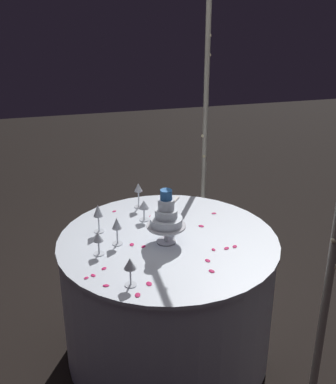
{
  "coord_description": "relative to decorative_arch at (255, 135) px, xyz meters",
  "views": [
    {
      "loc": [
        2.44,
        -0.6,
        2.18
      ],
      "look_at": [
        0.0,
        0.0,
        1.09
      ],
      "focal_mm": 46.91,
      "sensor_mm": 36.0,
      "label": 1
    }
  ],
  "objects": [
    {
      "name": "rose_petal_7",
      "position": [
        0.17,
        -0.15,
        -0.58
      ],
      "size": [
        0.04,
        0.04,
        0.0
      ],
      "primitive_type": "ellipsoid",
      "rotation": [
        0.0,
        0.0,
        5.66
      ],
      "color": "#C61951",
      "rests_on": "main_table"
    },
    {
      "name": "rose_petal_3",
      "position": [
        0.01,
        -0.7,
        -0.58
      ],
      "size": [
        0.04,
        0.03,
        0.0
      ],
      "primitive_type": "ellipsoid",
      "rotation": [
        0.0,
        0.0,
        2.94
      ],
      "color": "#C61951",
      "rests_on": "main_table"
    },
    {
      "name": "wine_glass_1",
      "position": [
        -0.02,
        -0.77,
        -0.46
      ],
      "size": [
        0.06,
        0.06,
        0.16
      ],
      "color": "silver",
      "rests_on": "main_table"
    },
    {
      "name": "rose_petal_12",
      "position": [
        -0.36,
        -0.46,
        -0.58
      ],
      "size": [
        0.05,
        0.05,
        0.0
      ],
      "primitive_type": "ellipsoid",
      "rotation": [
        0.0,
        0.0,
        3.77
      ],
      "color": "#C61951",
      "rests_on": "main_table"
    },
    {
      "name": "rose_petal_17",
      "position": [
        -0.31,
        -0.51,
        -0.58
      ],
      "size": [
        0.04,
        0.04,
        0.0
      ],
      "primitive_type": "ellipsoid",
      "rotation": [
        0.0,
        0.0,
        2.49
      ],
      "color": "#C61951",
      "rests_on": "main_table"
    },
    {
      "name": "wine_glass_0",
      "position": [
        -0.28,
        -0.57,
        -0.49
      ],
      "size": [
        0.06,
        0.06,
        0.13
      ],
      "color": "silver",
      "rests_on": "main_table"
    },
    {
      "name": "rose_petal_4",
      "position": [
        0.05,
        -0.64,
        -0.58
      ],
      "size": [
        0.04,
        0.04,
        0.0
      ],
      "primitive_type": "ellipsoid",
      "rotation": [
        0.0,
        0.0,
        2.53
      ],
      "color": "#C61951",
      "rests_on": "main_table"
    },
    {
      "name": "wine_glass_3",
      "position": [
        -0.19,
        -0.86,
        -0.46
      ],
      "size": [
        0.06,
        0.06,
        0.17
      ],
      "color": "silver",
      "rests_on": "main_table"
    },
    {
      "name": "rose_petal_6",
      "position": [
        0.18,
        -0.2,
        -0.58
      ],
      "size": [
        0.04,
        0.04,
        0.0
      ],
      "primitive_type": "ellipsoid",
      "rotation": [
        0.0,
        0.0,
        2.22
      ],
      "color": "#C61951",
      "rests_on": "main_table"
    },
    {
      "name": "rose_petal_18",
      "position": [
        0.49,
        -0.75,
        -0.58
      ],
      "size": [
        0.04,
        0.03,
        0.0
      ],
      "primitive_type": "ellipsoid",
      "rotation": [
        0.0,
        0.0,
        6.05
      ],
      "color": "#C61951",
      "rests_on": "main_table"
    },
    {
      "name": "wine_glass_5",
      "position": [
        -0.47,
        -0.57,
        -0.46
      ],
      "size": [
        0.06,
        0.06,
        0.17
      ],
      "color": "silver",
      "rests_on": "main_table"
    },
    {
      "name": "rose_petal_13",
      "position": [
        0.41,
        -0.68,
        -0.58
      ],
      "size": [
        0.04,
        0.03,
        0.0
      ],
      "primitive_type": "ellipsoid",
      "rotation": [
        0.0,
        0.0,
        3.16
      ],
      "color": "#C61951",
      "rests_on": "main_table"
    },
    {
      "name": "rose_petal_9",
      "position": [
        -0.44,
        -0.73,
        -0.58
      ],
      "size": [
        0.03,
        0.03,
        0.0
      ],
      "primitive_type": "ellipsoid",
      "rotation": [
        0.0,
        0.0,
        2.12
      ],
      "color": "#C61951",
      "rests_on": "main_table"
    },
    {
      "name": "wine_glass_2",
      "position": [
        0.4,
        -0.77,
        -0.47
      ],
      "size": [
        0.06,
        0.06,
        0.15
      ],
      "color": "silver",
      "rests_on": "main_table"
    },
    {
      "name": "rose_petal_5",
      "position": [
        0.17,
        -0.27,
        -0.58
      ],
      "size": [
        0.03,
        0.02,
        0.0
      ],
      "primitive_type": "ellipsoid",
      "rotation": [
        0.0,
        0.0,
        6.23
      ],
      "color": "#C61951",
      "rests_on": "main_table"
    },
    {
      "name": "rose_petal_15",
      "position": [
        0.27,
        -0.34,
        -0.58
      ],
      "size": [
        0.04,
        0.03,
        0.0
      ],
      "primitive_type": "ellipsoid",
      "rotation": [
        0.0,
        0.0,
        0.27
      ],
      "color": "#C61951",
      "rests_on": "main_table"
    },
    {
      "name": "rose_petal_10",
      "position": [
        0.27,
        -0.94,
        -0.58
      ],
      "size": [
        0.04,
        0.03,
        0.0
      ],
      "primitive_type": "ellipsoid",
      "rotation": [
        0.0,
        0.0,
        3.61
      ],
      "color": "#C61951",
      "rests_on": "main_table"
    },
    {
      "name": "rose_petal_1",
      "position": [
        -0.34,
        -0.45,
        -0.58
      ],
      "size": [
        0.03,
        0.03,
        0.0
      ],
      "primitive_type": "ellipsoid",
      "rotation": [
        0.0,
        0.0,
        5.34
      ],
      "color": "#C61951",
      "rests_on": "main_table"
    },
    {
      "name": "rose_petal_2",
      "position": [
        -0.26,
        -0.12,
        -0.58
      ],
      "size": [
        0.02,
        0.03,
        0.0
      ],
      "primitive_type": "ellipsoid",
      "rotation": [
        0.0,
        0.0,
        4.65
      ],
      "color": "#C61951",
      "rests_on": "main_table"
    },
    {
      "name": "tiered_cake",
      "position": [
        0.02,
        -0.5,
        -0.43
      ],
      "size": [
        0.22,
        0.22,
        0.32
      ],
      "color": "silver",
      "rests_on": "main_table"
    },
    {
      "name": "wine_glass_4",
      "position": [
        0.07,
        -0.89,
        -0.49
      ],
      "size": [
        0.06,
        0.06,
        0.13
      ],
      "color": "silver",
      "rests_on": "main_table"
    },
    {
      "name": "decorative_arch",
      "position": [
        0.0,
        0.0,
        0.0
      ],
      "size": [
        1.77,
        0.06,
        2.15
      ],
      "color": "#B7B29E",
      "rests_on": "ground"
    },
    {
      "name": "rose_petal_11",
      "position": [
        0.38,
        -0.89,
        -0.58
      ],
      "size": [
        0.03,
        0.04,
        0.0
      ],
      "primitive_type": "ellipsoid",
      "rotation": [
        0.0,
        0.0,
        4.49
      ],
      "color": "#C61951",
      "rests_on": "main_table"
    },
    {
      "name": "cake_knife",
      "position": [
        -0.45,
        -0.36,
        -0.58
      ],
      "size": [
        0.25,
        0.19,
        0.01
      ],
      "color": "silver",
      "rests_on": "main_table"
    },
    {
      "name": "ground_plane",
      "position": [
        -0.0,
        -0.49,
        -1.38
      ],
      "size": [
        12.0,
        12.0,
        0.0
      ],
      "primitive_type": "plane",
      "color": "black"
    },
    {
      "name": "rose_petal_14",
      "position": [
        0.22,
        -0.88,
        -0.58
      ],
      "size": [
        0.04,
        0.04,
        0.0
      ],
      "primitive_type": "ellipsoid",
      "rotation": [
        0.0,
        0.0,
        5.46
      ],
      "color": "#C61951",
      "rests_on": "main_table"
    },
    {
      "name": "rose_petal_0",
      "position": [
        -0.11,
        -0.25,
        -0.58
      ],
      "size": [
        0.04,
        0.04,
        0.0
      ],
      "primitive_type": "ellipsoid",
      "rotation": [
        0.0,
        0.0,
        0.71
      ],
      "color": "#C61951",
      "rests_on": "main_table"
    },
    {
      "name": "rose_petal_16",
      "position": [
        0.38,
        -0.35,
        -0.58
      ],
      "size": [
        0.04,
        0.04,
        0.0
      ],
      "primitive_type": "ellipsoid",
      "rotation": [
        0.0,
        0.0,
        3.58
      ],
      "color": "#C61951",
      "rests_on": "main_table"
    },
    {
      "name": "main_table",
      "position": [
        -0.0,
        -0.49,
        -0.98
      ],
      "size": [
        1.26,
        1.26,
        0.79
      ],
      "color": "silver",
      "rests_on": "ground"
    },
    {
      "name": "rose_petal_8",
      "position": [
        0.29,
        -0.98,
        -0.58
      ],
      "size": [
        0.03,
        0.03,
        0.0
      ],
      "primitive_type": "ellipsoid",
      "rotation": [
        0.0,
        0.0,
        5.34
      ],
      "color": "#C61951",
      "rests_on": "main_table"
    }
  ]
}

